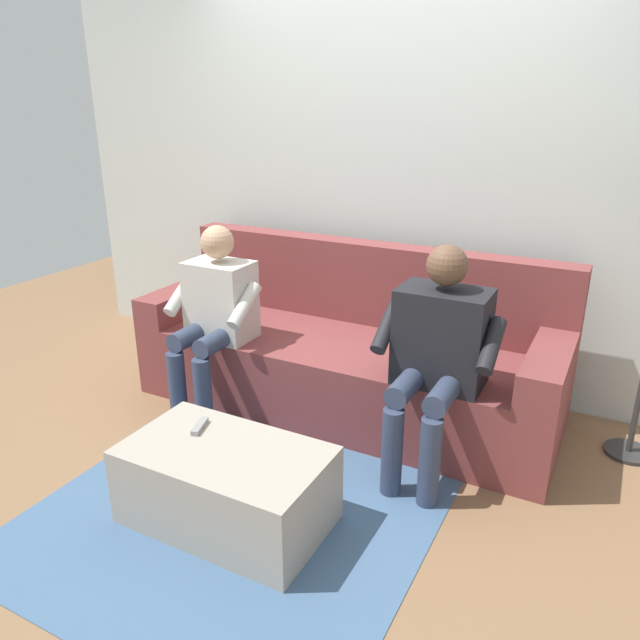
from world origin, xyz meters
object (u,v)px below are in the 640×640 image
(coffee_table, at_px, (227,485))
(remote_gray, at_px, (200,426))
(person_left_seated, at_px, (437,348))
(person_right_seated, at_px, (215,310))
(couch, at_px, (349,356))

(coffee_table, bearing_deg, remote_gray, -23.78)
(person_left_seated, relative_size, person_right_seated, 1.03)
(coffee_table, relative_size, person_left_seated, 0.77)
(person_left_seated, xyz_separation_m, person_right_seated, (1.30, 0.01, -0.02))
(coffee_table, bearing_deg, person_right_seated, -51.47)
(couch, distance_m, person_right_seated, 0.83)
(couch, height_order, coffee_table, couch)
(coffee_table, relative_size, person_right_seated, 0.80)
(couch, relative_size, coffee_table, 2.80)
(person_right_seated, bearing_deg, couch, -147.36)
(person_left_seated, height_order, remote_gray, person_left_seated)
(coffee_table, height_order, remote_gray, remote_gray)
(coffee_table, xyz_separation_m, person_right_seated, (0.65, -0.82, 0.44))
(coffee_table, bearing_deg, person_left_seated, -128.14)
(coffee_table, distance_m, remote_gray, 0.29)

